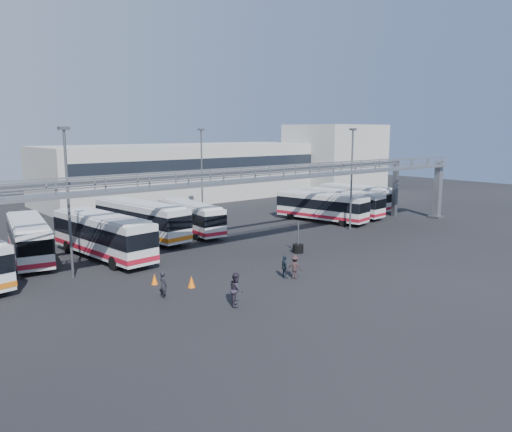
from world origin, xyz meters
TOP-DOWN VIEW (x-y plane):
  - ground at (0.00, 0.00)m, footprint 140.00×140.00m
  - gantry at (0.00, 5.87)m, footprint 51.40×5.15m
  - warehouse at (12.00, 38.00)m, footprint 42.00×14.00m
  - building_right at (38.00, 32.00)m, footprint 14.00×12.00m
  - light_pole_left at (-16.00, 8.00)m, footprint 0.70×0.35m
  - light_pole_mid at (12.00, 7.00)m, footprint 0.70×0.35m
  - light_pole_back at (4.00, 22.00)m, footprint 0.70×0.35m
  - bus_1 at (-16.83, 14.87)m, footprint 4.42×10.93m
  - bus_2 at (-12.18, 11.83)m, footprint 3.77×11.78m
  - bus_3 at (-6.59, 16.29)m, footprint 4.06×11.77m
  - bus_4 at (-1.59, 15.79)m, footprint 3.20×10.20m
  - bus_7 at (13.04, 11.93)m, footprint 4.38×10.83m
  - bus_8 at (17.38, 12.69)m, footprint 3.44×10.41m
  - bus_9 at (22.65, 14.95)m, footprint 3.12×10.36m
  - pedestrian_a at (-13.33, 0.34)m, footprint 0.42×0.62m
  - pedestrian_b at (-10.78, -3.50)m, footprint 1.15×1.20m
  - pedestrian_c at (-4.42, -1.77)m, footprint 1.10×1.21m
  - pedestrian_d at (-4.89, -1.25)m, footprint 0.75×1.01m
  - cone_left at (-10.90, 1.07)m, footprint 0.62×0.62m
  - cone_right at (-12.40, 3.18)m, footprint 0.58×0.58m
  - tire_stack at (0.90, 3.30)m, footprint 0.90×0.90m

SIDE VIEW (x-z plane):
  - ground at x=0.00m, z-range 0.00..0.00m
  - cone_right at x=-12.40m, z-range 0.00..0.70m
  - cone_left at x=-10.90m, z-range 0.00..0.77m
  - tire_stack at x=0.90m, z-range -0.85..1.72m
  - pedestrian_d at x=-4.89m, z-range 0.00..1.59m
  - pedestrian_c at x=-4.42m, z-range 0.00..1.63m
  - pedestrian_a at x=-13.33m, z-range 0.00..1.67m
  - pedestrian_b at x=-10.78m, z-range 0.00..1.95m
  - bus_4 at x=-1.59m, z-range 0.16..3.21m
  - bus_9 at x=22.65m, z-range 0.16..3.26m
  - bus_8 at x=17.38m, z-range 0.17..3.27m
  - bus_7 at x=13.04m, z-range 0.17..3.38m
  - bus_1 at x=-16.83m, z-range 0.17..3.41m
  - bus_3 at x=-6.59m, z-range 0.19..3.69m
  - bus_2 at x=-12.18m, z-range 0.19..3.71m
  - warehouse at x=12.00m, z-range 0.00..8.00m
  - building_right at x=38.00m, z-range 0.00..11.00m
  - gantry at x=0.00m, z-range 1.96..9.06m
  - light_pole_left at x=-16.00m, z-range 0.62..10.83m
  - light_pole_mid at x=12.00m, z-range 0.62..10.83m
  - light_pole_back at x=4.00m, z-range 0.62..10.83m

